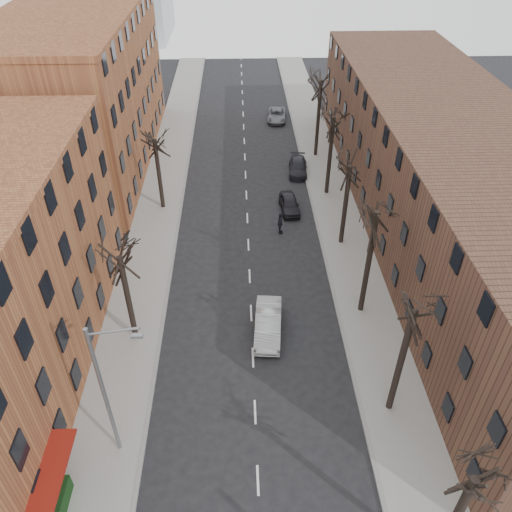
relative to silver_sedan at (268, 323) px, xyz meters
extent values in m
cube|color=gray|center=(-9.06, 16.83, -0.71)|extent=(4.00, 90.00, 0.15)
cube|color=gray|center=(6.94, 16.83, -0.71)|extent=(4.00, 90.00, 0.15)
cube|color=brown|center=(-17.06, 25.83, 6.21)|extent=(12.00, 28.00, 14.00)
cube|color=#4F3425|center=(14.94, 11.83, 4.21)|extent=(12.00, 50.00, 10.00)
cylinder|color=slate|center=(-8.26, -8.17, 3.71)|extent=(0.20, 0.20, 9.00)
cylinder|color=slate|center=(-7.16, -8.17, 8.01)|extent=(2.39, 0.12, 0.46)
cube|color=slate|center=(-6.16, -8.17, 7.71)|extent=(0.50, 0.22, 0.14)
imported|color=#A2A5A9|center=(0.00, 0.00, 0.00)|extent=(2.08, 4.92, 1.58)
imported|color=black|center=(2.74, 15.01, -0.12)|extent=(1.83, 4.00, 1.33)
imported|color=black|center=(4.24, 22.09, -0.15)|extent=(2.16, 4.51, 1.27)
imported|color=slate|center=(3.03, 35.73, -0.15)|extent=(2.57, 4.80, 1.28)
imported|color=black|center=(1.65, 11.45, 0.17)|extent=(0.48, 1.12, 1.91)
camera|label=1|loc=(-1.62, -23.11, 23.35)|focal=35.00mm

